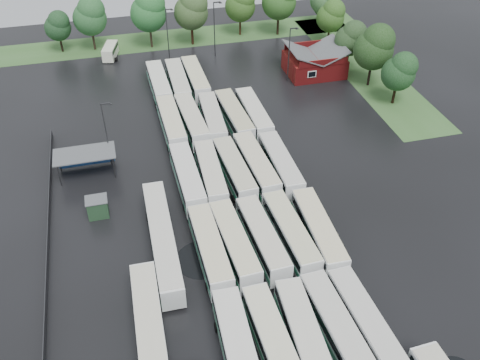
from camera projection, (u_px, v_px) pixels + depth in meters
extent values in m
plane|color=black|center=(249.00, 262.00, 60.91)|extent=(160.00, 160.00, 0.00)
cube|color=maroon|center=(314.00, 65.00, 97.33)|extent=(10.00, 8.00, 3.40)
cube|color=#4C4F51|center=(302.00, 53.00, 95.24)|extent=(5.07, 8.60, 2.19)
cube|color=#4C4F51|center=(328.00, 50.00, 96.23)|extent=(5.07, 8.60, 2.19)
cube|color=maroon|center=(324.00, 63.00, 92.93)|extent=(9.00, 0.20, 1.20)
cube|color=silver|center=(312.00, 74.00, 93.66)|extent=(1.60, 0.12, 1.20)
cylinder|color=#2D2D30|center=(59.00, 175.00, 71.02)|extent=(0.16, 0.16, 3.40)
cylinder|color=#2D2D30|center=(114.00, 167.00, 72.45)|extent=(0.16, 0.16, 3.40)
cylinder|color=#2D2D30|center=(59.00, 162.00, 73.46)|extent=(0.16, 0.16, 3.40)
cylinder|color=#2D2D30|center=(112.00, 154.00, 74.89)|extent=(0.16, 0.16, 3.40)
cube|color=#4C4F51|center=(84.00, 154.00, 71.85)|extent=(8.20, 4.20, 0.15)
cube|color=navy|center=(86.00, 157.00, 74.47)|extent=(7.60, 0.08, 2.60)
cube|color=#1E3C22|center=(98.00, 208.00, 66.55)|extent=(2.50, 2.00, 2.50)
cube|color=#4C4F51|center=(96.00, 200.00, 65.75)|extent=(2.70, 2.20, 0.12)
cube|color=#355E29|center=(176.00, 39.00, 110.81)|extent=(80.00, 10.00, 0.01)
cube|color=#355E29|center=(363.00, 67.00, 100.36)|extent=(10.00, 50.00, 0.01)
cube|color=#2D2D30|center=(48.00, 245.00, 62.25)|extent=(0.10, 50.00, 1.20)
cube|color=silver|center=(238.00, 351.00, 49.46)|extent=(3.15, 12.88, 2.93)
cube|color=black|center=(238.00, 347.00, 49.10)|extent=(3.20, 12.37, 0.94)
cube|color=#377758|center=(238.00, 355.00, 49.85)|extent=(3.19, 12.62, 0.64)
cube|color=silver|center=(238.00, 341.00, 48.52)|extent=(3.03, 12.49, 0.13)
cylinder|color=black|center=(228.00, 325.00, 53.48)|extent=(2.72, 1.02, 1.02)
cube|color=silver|center=(274.00, 345.00, 50.04)|extent=(2.95, 12.65, 2.88)
cube|color=black|center=(274.00, 341.00, 49.69)|extent=(3.00, 12.15, 0.92)
cube|color=#2B7D55|center=(273.00, 349.00, 50.43)|extent=(3.00, 12.40, 0.63)
cube|color=beige|center=(274.00, 335.00, 49.12)|extent=(2.84, 12.27, 0.13)
cylinder|color=black|center=(261.00, 320.00, 54.00)|extent=(2.67, 1.01, 1.01)
cube|color=silver|center=(305.00, 339.00, 50.51)|extent=(3.30, 12.83, 2.91)
cube|color=black|center=(305.00, 335.00, 50.15)|extent=(3.33, 12.32, 0.93)
cube|color=#278358|center=(304.00, 343.00, 50.90)|extent=(3.34, 12.58, 0.64)
cube|color=beige|center=(306.00, 329.00, 49.58)|extent=(3.17, 12.44, 0.13)
cylinder|color=black|center=(290.00, 315.00, 54.51)|extent=(2.70, 1.02, 1.02)
cube|color=silver|center=(337.00, 329.00, 51.39)|extent=(3.21, 12.74, 2.90)
cube|color=black|center=(337.00, 326.00, 51.03)|extent=(3.25, 12.24, 0.93)
cube|color=#358461|center=(336.00, 333.00, 51.78)|extent=(3.25, 12.49, 0.64)
cube|color=beige|center=(338.00, 319.00, 50.47)|extent=(3.09, 12.36, 0.13)
cylinder|color=black|center=(320.00, 306.00, 55.36)|extent=(2.68, 1.01, 1.01)
cube|color=silver|center=(364.00, 322.00, 52.08)|extent=(3.09, 12.36, 2.81)
cube|color=black|center=(365.00, 319.00, 51.74)|extent=(3.13, 11.87, 0.90)
cube|color=#35785D|center=(363.00, 326.00, 52.46)|extent=(3.13, 12.12, 0.62)
cube|color=beige|center=(367.00, 313.00, 51.19)|extent=(2.97, 11.99, 0.12)
cylinder|color=black|center=(346.00, 301.00, 55.94)|extent=(2.61, 0.98, 0.98)
cube|color=silver|center=(210.00, 250.00, 59.86)|extent=(2.76, 12.60, 2.88)
cube|color=black|center=(210.00, 246.00, 59.51)|extent=(2.82, 12.10, 0.92)
cube|color=#2A7B59|center=(210.00, 254.00, 60.25)|extent=(2.81, 12.35, 0.63)
cube|color=beige|center=(209.00, 240.00, 58.95)|extent=(2.65, 12.22, 0.13)
cylinder|color=black|center=(218.00, 285.00, 57.67)|extent=(2.67, 1.01, 1.01)
cylinder|color=black|center=(203.00, 235.00, 63.82)|extent=(2.67, 1.01, 1.01)
cube|color=silver|center=(234.00, 244.00, 60.60)|extent=(3.24, 12.60, 2.86)
cube|color=black|center=(234.00, 240.00, 60.25)|extent=(3.28, 12.10, 0.92)
cube|color=#1C784C|center=(234.00, 248.00, 60.99)|extent=(3.28, 12.35, 0.63)
cube|color=beige|center=(234.00, 234.00, 59.69)|extent=(3.12, 12.22, 0.12)
cylinder|color=black|center=(243.00, 278.00, 58.42)|extent=(2.65, 1.00, 1.00)
cylinder|color=black|center=(226.00, 230.00, 64.53)|extent=(2.65, 1.00, 1.00)
cube|color=silver|center=(263.00, 239.00, 61.27)|extent=(3.21, 12.47, 2.83)
cube|color=black|center=(263.00, 235.00, 60.92)|extent=(3.24, 11.98, 0.91)
cube|color=#347F5E|center=(262.00, 243.00, 61.65)|extent=(3.24, 12.22, 0.62)
cube|color=beige|center=(263.00, 229.00, 60.37)|extent=(3.08, 12.09, 0.12)
cylinder|color=black|center=(272.00, 272.00, 59.12)|extent=(2.62, 0.99, 0.99)
cylinder|color=black|center=(253.00, 225.00, 65.16)|extent=(2.62, 0.99, 0.99)
cube|color=silver|center=(291.00, 234.00, 61.85)|extent=(3.18, 12.75, 2.90)
cube|color=black|center=(291.00, 230.00, 61.50)|extent=(3.22, 12.24, 0.93)
cube|color=#2B835E|center=(290.00, 238.00, 62.24)|extent=(3.22, 12.50, 0.64)
cube|color=beige|center=(291.00, 224.00, 60.93)|extent=(3.06, 12.36, 0.13)
cylinder|color=black|center=(301.00, 268.00, 59.65)|extent=(2.69, 1.01, 1.01)
cylinder|color=black|center=(279.00, 220.00, 65.83)|extent=(2.69, 1.01, 1.01)
cube|color=silver|center=(318.00, 232.00, 62.05)|extent=(3.11, 12.92, 2.94)
cube|color=black|center=(319.00, 228.00, 61.69)|extent=(3.15, 12.41, 0.94)
cube|color=#1F8655|center=(318.00, 236.00, 62.45)|extent=(3.15, 12.67, 0.65)
cube|color=beige|center=(320.00, 222.00, 61.12)|extent=(2.99, 12.53, 0.13)
cylinder|color=black|center=(330.00, 266.00, 59.82)|extent=(2.73, 1.03, 1.03)
cylinder|color=black|center=(305.00, 218.00, 66.09)|extent=(2.73, 1.03, 1.03)
cube|color=silver|center=(187.00, 178.00, 70.17)|extent=(2.80, 12.80, 2.93)
cube|color=black|center=(187.00, 175.00, 69.81)|extent=(2.86, 12.29, 0.94)
cube|color=#368465|center=(188.00, 182.00, 70.56)|extent=(2.85, 12.54, 0.64)
cube|color=silver|center=(187.00, 169.00, 69.24)|extent=(2.69, 12.41, 0.13)
cylinder|color=black|center=(194.00, 206.00, 67.94)|extent=(2.71, 1.02, 1.02)
cylinder|color=black|center=(183.00, 169.00, 74.19)|extent=(2.71, 1.02, 1.02)
cube|color=silver|center=(211.00, 174.00, 70.89)|extent=(3.07, 12.47, 2.84)
cube|color=black|center=(210.00, 171.00, 70.54)|extent=(3.11, 11.98, 0.91)
cube|color=#248159|center=(211.00, 178.00, 71.27)|extent=(3.11, 12.23, 0.62)
cube|color=beige|center=(210.00, 166.00, 69.99)|extent=(2.95, 12.10, 0.12)
cylinder|color=black|center=(217.00, 201.00, 68.73)|extent=(2.63, 0.99, 0.99)
cylinder|color=black|center=(205.00, 166.00, 74.79)|extent=(2.63, 0.99, 0.99)
cube|color=silver|center=(234.00, 171.00, 71.56)|extent=(3.21, 12.58, 2.86)
cube|color=black|center=(234.00, 167.00, 71.21)|extent=(3.25, 12.09, 0.91)
cube|color=#1E7751|center=(234.00, 174.00, 71.94)|extent=(3.25, 12.33, 0.63)
cube|color=#BCB999|center=(234.00, 162.00, 70.65)|extent=(3.09, 12.20, 0.12)
cylinder|color=black|center=(242.00, 197.00, 69.38)|extent=(2.65, 1.00, 1.00)
cylinder|color=black|center=(228.00, 162.00, 75.48)|extent=(2.65, 1.00, 1.00)
cube|color=silver|center=(256.00, 166.00, 72.24)|extent=(3.28, 13.00, 2.95)
cube|color=black|center=(256.00, 163.00, 71.88)|extent=(3.32, 12.49, 0.95)
cube|color=#208354|center=(256.00, 170.00, 72.64)|extent=(3.32, 12.75, 0.65)
cube|color=beige|center=(256.00, 157.00, 71.31)|extent=(3.16, 12.61, 0.13)
cylinder|color=black|center=(264.00, 193.00, 70.00)|extent=(2.74, 1.03, 1.03)
cylinder|color=black|center=(248.00, 158.00, 76.30)|extent=(2.74, 1.03, 1.03)
cube|color=silver|center=(280.00, 165.00, 72.43)|extent=(2.66, 12.69, 2.91)
cube|color=black|center=(281.00, 162.00, 72.07)|extent=(2.72, 12.18, 0.93)
cube|color=#3D8562|center=(280.00, 169.00, 72.82)|extent=(2.71, 12.43, 0.64)
cube|color=beige|center=(281.00, 156.00, 71.51)|extent=(2.56, 12.31, 0.13)
cylinder|color=black|center=(289.00, 192.00, 70.22)|extent=(2.70, 1.01, 1.01)
cylinder|color=black|center=(271.00, 157.00, 76.42)|extent=(2.70, 1.01, 1.01)
cube|color=silver|center=(171.00, 124.00, 80.74)|extent=(2.83, 12.87, 2.94)
cube|color=black|center=(171.00, 121.00, 80.38)|extent=(2.89, 12.35, 0.94)
cube|color=#2D855E|center=(172.00, 128.00, 81.13)|extent=(2.88, 12.61, 0.65)
cube|color=beige|center=(171.00, 115.00, 79.80)|extent=(2.72, 12.48, 0.13)
cylinder|color=black|center=(177.00, 147.00, 78.50)|extent=(2.73, 1.03, 1.03)
cylinder|color=black|center=(168.00, 119.00, 84.78)|extent=(2.73, 1.03, 1.03)
cube|color=silver|center=(192.00, 121.00, 81.42)|extent=(3.27, 12.89, 2.93)
cube|color=black|center=(191.00, 118.00, 81.06)|extent=(3.31, 12.38, 0.94)
cube|color=#288357|center=(192.00, 125.00, 81.81)|extent=(3.31, 12.64, 0.64)
cube|color=beige|center=(191.00, 112.00, 80.48)|extent=(3.15, 12.50, 0.13)
cylinder|color=black|center=(197.00, 144.00, 79.19)|extent=(2.72, 1.02, 1.02)
cylinder|color=black|center=(187.00, 116.00, 85.44)|extent=(2.72, 1.02, 1.02)
cube|color=silver|center=(212.00, 120.00, 81.86)|extent=(3.23, 12.56, 2.85)
cube|color=black|center=(212.00, 116.00, 81.51)|extent=(3.27, 12.06, 0.91)
cube|color=#208755|center=(213.00, 123.00, 82.25)|extent=(3.27, 12.31, 0.63)
cube|color=beige|center=(212.00, 111.00, 80.96)|extent=(3.11, 12.18, 0.12)
cylinder|color=black|center=(218.00, 141.00, 79.70)|extent=(2.64, 1.00, 1.00)
cylinder|color=black|center=(207.00, 115.00, 85.78)|extent=(2.64, 1.00, 1.00)
cube|color=silver|center=(234.00, 117.00, 82.38)|extent=(3.30, 12.95, 2.94)
cube|color=black|center=(234.00, 114.00, 82.02)|extent=(3.34, 12.44, 0.94)
cube|color=#2F7F5E|center=(234.00, 120.00, 82.78)|extent=(3.34, 12.69, 0.65)
cube|color=#BCB58B|center=(234.00, 108.00, 81.44)|extent=(3.17, 12.56, 0.13)
cylinder|color=black|center=(241.00, 139.00, 80.14)|extent=(2.73, 1.03, 1.03)
cylinder|color=black|center=(228.00, 112.00, 86.42)|extent=(2.73, 1.03, 1.03)
cube|color=silver|center=(254.00, 115.00, 82.91)|extent=(2.76, 12.69, 2.90)
cube|color=black|center=(254.00, 112.00, 82.56)|extent=(2.82, 12.19, 0.93)
cube|color=#337F5D|center=(254.00, 118.00, 83.31)|extent=(2.81, 12.44, 0.64)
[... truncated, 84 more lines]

